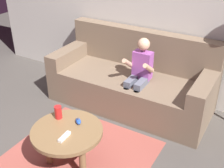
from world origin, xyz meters
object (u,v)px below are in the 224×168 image
object	(u,v)px
nunchuk_blue	(78,121)
soda_can	(58,112)
person_seated_on_couch	(139,74)
coffee_table	(68,135)
couch	(132,82)
game_remote_white_near_edge	(64,137)

from	to	relation	value
nunchuk_blue	soda_can	distance (m)	0.21
person_seated_on_couch	coffee_table	size ratio (longest dim) A/B	1.46
person_seated_on_couch	coffee_table	distance (m)	1.11
couch	nunchuk_blue	bearing A→B (deg)	-88.41
game_remote_white_near_edge	nunchuk_blue	bearing A→B (deg)	95.80
couch	soda_can	xyz separation A→B (m)	(-0.17, -1.16, 0.18)
person_seated_on_couch	soda_can	bearing A→B (deg)	-108.87
person_seated_on_couch	game_remote_white_near_edge	distance (m)	1.19
couch	game_remote_white_near_edge	size ratio (longest dim) A/B	13.51
nunchuk_blue	soda_can	world-z (taller)	soda_can
game_remote_white_near_edge	coffee_table	bearing A→B (deg)	116.95
person_seated_on_couch	game_remote_white_near_edge	size ratio (longest dim) A/B	6.43
couch	soda_can	size ratio (longest dim) A/B	15.69
couch	game_remote_white_near_edge	distance (m)	1.37
soda_can	coffee_table	bearing A→B (deg)	-29.72
couch	person_seated_on_couch	world-z (taller)	person_seated_on_couch
coffee_table	nunchuk_blue	bearing A→B (deg)	77.12
person_seated_on_couch	coffee_table	xyz separation A→B (m)	(-0.16, -1.08, -0.17)
couch	nunchuk_blue	distance (m)	1.14
couch	coffee_table	world-z (taller)	couch
couch	person_seated_on_couch	distance (m)	0.33
nunchuk_blue	soda_can	bearing A→B (deg)	-172.59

